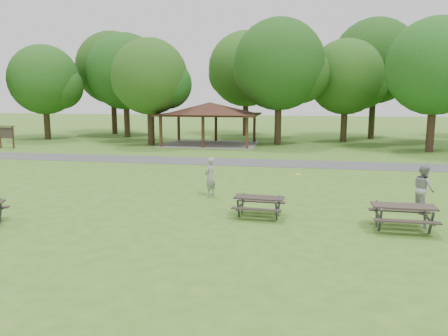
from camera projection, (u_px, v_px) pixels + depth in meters
ground at (175, 222)px, 15.35m from camera, size 160.00×160.00×0.00m
asphalt_path at (237, 162)px, 28.92m from camera, size 120.00×3.20×0.02m
pavilion at (210, 110)px, 38.83m from camera, size 8.60×7.01×3.76m
notice_board at (6, 133)px, 36.18m from camera, size 1.60×0.30×1.88m
tree_row_b at (45, 82)px, 42.92m from camera, size 7.14×6.80×9.28m
tree_row_c at (126, 74)px, 44.91m from camera, size 8.19×7.80×10.67m
tree_row_d at (151, 79)px, 37.84m from camera, size 6.93×6.60×9.27m
tree_row_e at (280, 67)px, 38.11m from camera, size 8.40×8.00×11.02m
tree_row_f at (347, 79)px, 40.58m from camera, size 7.35×7.00×9.55m
tree_row_g at (437, 69)px, 33.12m from camera, size 7.77×7.40×10.25m
tree_deep_a at (113, 70)px, 48.74m from camera, size 8.40×8.00×11.38m
tree_deep_b at (247, 71)px, 46.57m from camera, size 8.40×8.00×11.13m
tree_deep_c at (376, 64)px, 43.16m from camera, size 8.82×8.40×11.90m
picnic_table_middle at (259, 202)px, 15.93m from camera, size 1.88×1.55×0.78m
picnic_table_far at (403, 211)px, 14.35m from camera, size 2.03×1.65×0.87m
frisbee_in_flight at (298, 174)px, 17.92m from camera, size 0.35×0.35×0.02m
frisbee_thrower at (210, 177)px, 19.17m from camera, size 0.61×0.73×1.72m
frisbee_catcher at (423, 189)px, 16.50m from camera, size 0.89×1.03×1.84m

